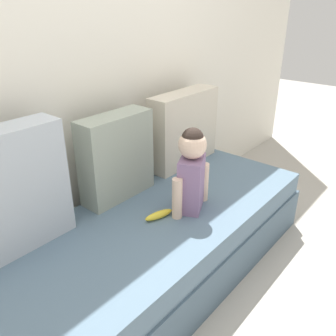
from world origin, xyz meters
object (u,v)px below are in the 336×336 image
object	(u,v)px
throw_pillow_left	(11,192)
throw_pillow_center	(117,157)
toddler	(192,170)
throw_pillow_right	(184,129)
banana	(159,215)
couch	(159,244)

from	to	relation	value
throw_pillow_left	throw_pillow_center	distance (m)	0.63
toddler	throw_pillow_center	bearing A→B (deg)	110.96
throw_pillow_right	banana	distance (m)	0.79
throw_pillow_center	toddler	world-z (taller)	throw_pillow_center
throw_pillow_center	banana	xyz separation A→B (m)	(-0.03, -0.35, -0.23)
throw_pillow_center	toddler	xyz separation A→B (m)	(0.16, -0.42, -0.01)
throw_pillow_left	throw_pillow_center	xyz separation A→B (m)	(0.63, 0.00, -0.04)
throw_pillow_right	throw_pillow_left	bearing A→B (deg)	180.00
throw_pillow_left	banana	bearing A→B (deg)	-30.42
couch	banana	distance (m)	0.24
throw_pillow_center	throw_pillow_right	size ratio (longest dim) A/B	0.86
toddler	banana	size ratio (longest dim) A/B	2.82
toddler	throw_pillow_left	bearing A→B (deg)	152.09
throw_pillow_right	banana	size ratio (longest dim) A/B	3.45
throw_pillow_left	toddler	size ratio (longest dim) A/B	1.23
throw_pillow_left	throw_pillow_right	distance (m)	1.27
throw_pillow_left	throw_pillow_center	size ratio (longest dim) A/B	1.17
throw_pillow_left	banana	xyz separation A→B (m)	(0.60, -0.35, -0.27)
banana	throw_pillow_right	bearing A→B (deg)	27.79
throw_pillow_right	toddler	distance (m)	0.63
throw_pillow_left	throw_pillow_right	xyz separation A→B (m)	(1.26, 0.00, -0.04)
couch	throw_pillow_right	xyz separation A→B (m)	(0.63, 0.32, 0.47)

